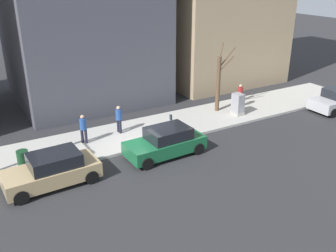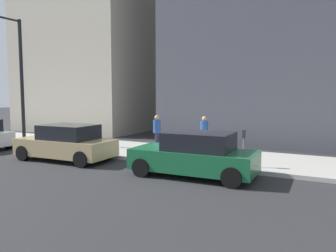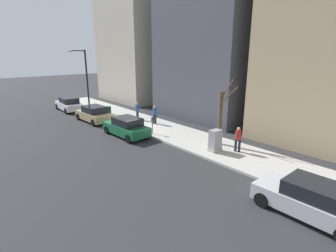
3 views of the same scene
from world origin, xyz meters
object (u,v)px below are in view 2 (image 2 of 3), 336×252
Objects in this scene: parked_car_green at (195,155)px; pedestrian_far_corner at (157,130)px; streetlamp at (17,71)px; parking_meter at (244,144)px; parked_car_tan at (66,143)px; trash_bin at (83,139)px; pedestrian_midblock at (204,132)px; office_block_center at (262,10)px.

pedestrian_far_corner reaches higher than parked_car_green.
parking_meter is at bearing -89.19° from streetlamp.
parked_car_tan is 0.66× the size of streetlamp.
pedestrian_far_corner is (1.24, -3.46, 0.49)m from trash_bin.
trash_bin is (0.62, -3.79, -3.42)m from streetlamp.
office_block_center is at bearing -12.45° from pedestrian_midblock.
parked_car_green is at bearing -97.71° from streetlamp.
pedestrian_far_corner is at bearing -70.29° from trash_bin.
streetlamp reaches higher than pedestrian_midblock.
pedestrian_midblock is 1.00× the size of pedestrian_far_corner.
streetlamp is 3.92× the size of pedestrian_far_corner.
pedestrian_far_corner is (1.69, 4.58, 0.11)m from parking_meter.
parked_car_green is 2.04m from parking_meter.
trash_bin is (2.05, 6.80, -0.14)m from parked_car_green.
parking_meter is 1.50× the size of trash_bin.
parked_car_green is at bearing -173.43° from pedestrian_far_corner.
trash_bin is (2.02, 0.91, -0.14)m from parked_car_tan.
trash_bin is 0.06× the size of office_block_center.
parked_car_green is at bearing -92.48° from parked_car_tan.
streetlamp is (-0.17, 11.83, 3.04)m from parking_meter.
pedestrian_far_corner reaches higher than parked_car_tan.
pedestrian_midblock and pedestrian_far_corner have the same top height.
parking_meter is 0.81× the size of pedestrian_midblock.
office_block_center reaches higher than parked_car_green.
streetlamp is at bearing 134.81° from office_block_center.
parked_car_tan is at bearing 102.43° from parking_meter.
parked_car_green is at bearing -178.36° from office_block_center.
office_block_center is at bearing -0.13° from parked_car_green.
parked_car_tan is at bearing -155.79° from trash_bin.
parked_car_tan is at bearing 154.40° from office_block_center.
pedestrian_far_corner is at bearing 160.18° from office_block_center.
office_block_center is (11.62, 0.33, 7.42)m from parked_car_green.
streetlamp reaches higher than parking_meter.
office_block_center is at bearing -58.64° from pedestrian_far_corner.
pedestrian_far_corner is at bearing 69.76° from parking_meter.
pedestrian_far_corner is (1.86, -7.25, -2.93)m from streetlamp.
parked_car_green is 7.10m from trash_bin.
parking_meter is at bearing -39.73° from parked_car_green.
pedestrian_midblock is (2.03, 2.33, 0.11)m from parking_meter.
pedestrian_far_corner is at bearing -40.24° from parked_car_tan.
pedestrian_midblock is (3.63, 1.08, 0.35)m from parked_car_green.
pedestrian_midblock is 2.28m from pedestrian_far_corner.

